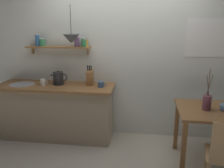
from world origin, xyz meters
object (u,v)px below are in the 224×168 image
knife_block (90,77)px  coffee_mug_spare (101,84)px  dining_table (217,119)px  pendant_lamp (71,39)px  electric_kettle (58,78)px  coffee_mug_by_sink (43,82)px  twig_vase (207,102)px

knife_block → coffee_mug_spare: (0.19, -0.09, -0.08)m
dining_table → pendant_lamp: pendant_lamp is taller
electric_kettle → knife_block: bearing=2.5°
pendant_lamp → electric_kettle: bearing=168.0°
dining_table → electric_kettle: bearing=167.1°
dining_table → electric_kettle: electric_kettle is taller
coffee_mug_spare → coffee_mug_by_sink: bearing=-178.2°
dining_table → knife_block: size_ratio=3.16×
coffee_mug_by_sink → pendant_lamp: pendant_lamp is taller
knife_block → coffee_mug_by_sink: (-0.72, -0.12, -0.07)m
electric_kettle → pendant_lamp: size_ratio=0.47×
coffee_mug_by_sink → pendant_lamp: 0.81m
dining_table → pendant_lamp: size_ratio=1.80×
electric_kettle → coffee_mug_by_sink: 0.24m
twig_vase → pendant_lamp: (-1.87, 0.48, 0.73)m
coffee_mug_spare → pendant_lamp: pendant_lamp is taller
twig_vase → pendant_lamp: size_ratio=0.95×
electric_kettle → knife_block: size_ratio=0.83×
coffee_mug_by_sink → knife_block: bearing=9.8°
twig_vase → electric_kettle: (-2.13, 0.54, 0.11)m
coffee_mug_by_sink → coffee_mug_spare: coffee_mug_by_sink is taller
dining_table → knife_block: knife_block is taller
twig_vase → electric_kettle: 2.20m
electric_kettle → coffee_mug_spare: electric_kettle is taller
electric_kettle → knife_block: (0.50, 0.02, 0.03)m
coffee_mug_by_sink → electric_kettle: bearing=25.4°
pendant_lamp → coffee_mug_spare: bearing=-2.5°
dining_table → coffee_mug_spare: size_ratio=7.66×
knife_block → coffee_mug_spare: bearing=-26.9°
knife_block → coffee_mug_by_sink: knife_block is taller
dining_table → twig_vase: 0.27m
coffee_mug_by_sink → coffee_mug_spare: bearing=1.8°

